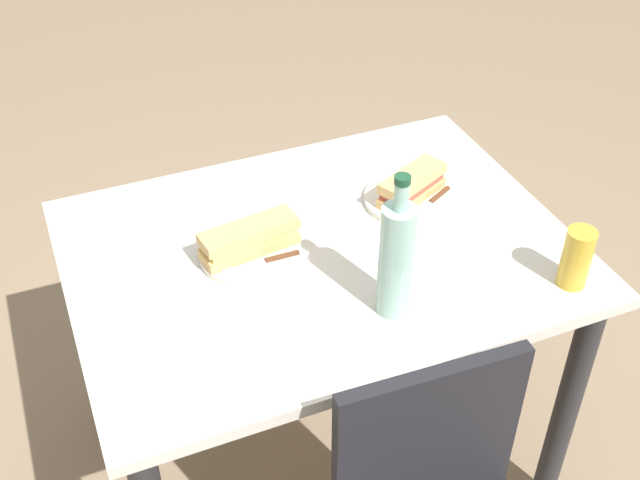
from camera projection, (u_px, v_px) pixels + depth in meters
name	position (u px, v px, depth m)	size (l,w,h in m)	color
ground_plane	(320.00, 454.00, 2.31)	(8.00, 8.00, 0.00)	#8C755B
dining_table	(320.00, 286.00, 1.91)	(1.13, 0.84, 0.77)	beige
plate_near	(250.00, 253.00, 1.81)	(0.23, 0.23, 0.01)	silver
baguette_sandwich_near	(249.00, 238.00, 1.78)	(0.23, 0.10, 0.07)	tan
knife_near	(266.00, 261.00, 1.77)	(0.18, 0.01, 0.01)	silver
plate_far	(411.00, 199.00, 1.97)	(0.23, 0.23, 0.01)	silver
baguette_sandwich_far	(412.00, 185.00, 1.95)	(0.20, 0.14, 0.07)	tan
knife_far	(431.00, 202.00, 1.95)	(0.16, 0.09, 0.01)	silver
water_bottle	(396.00, 258.00, 1.59)	(0.07, 0.07, 0.33)	#99C6B7
beer_glass	(576.00, 258.00, 1.70)	(0.06, 0.06, 0.14)	gold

